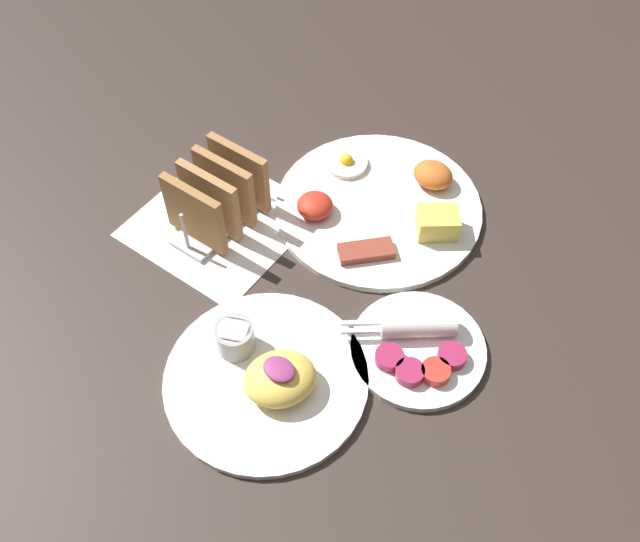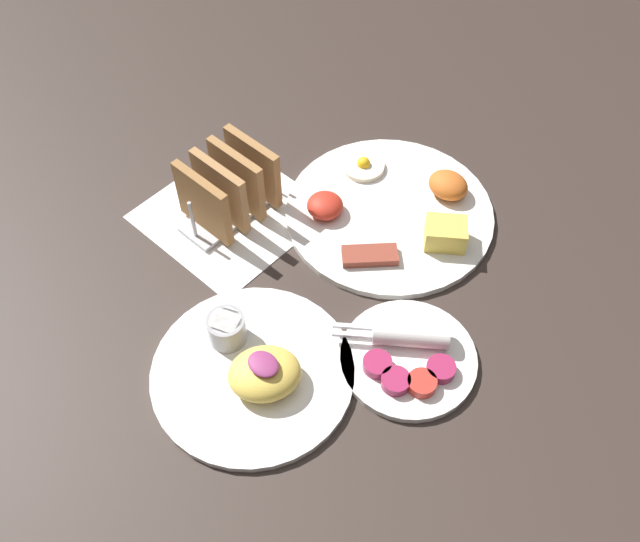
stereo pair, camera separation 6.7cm
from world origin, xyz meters
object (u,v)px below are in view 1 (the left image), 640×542
plate_foreground (266,374)px  toast_rack (218,196)px  plate_breakfast (382,205)px  plate_condiments (418,346)px

plate_foreground → toast_rack: bearing=142.2°
plate_breakfast → toast_rack: bearing=-139.3°
plate_foreground → toast_rack: size_ratio=1.70×
plate_condiments → plate_foreground: size_ratio=0.72×
plate_foreground → toast_rack: (-0.21, 0.17, 0.04)m
plate_condiments → plate_foreground: 0.19m
plate_breakfast → toast_rack: toast_rack is taller
plate_condiments → plate_foreground: (-0.13, -0.14, 0.00)m
plate_breakfast → plate_condiments: bearing=-46.5°
plate_condiments → plate_breakfast: bearing=133.5°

